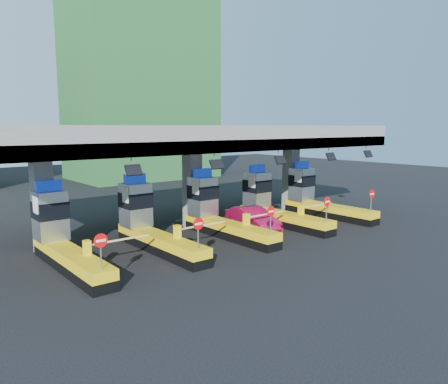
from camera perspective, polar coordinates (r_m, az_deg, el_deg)
ground at (r=28.37m, az=-0.60°, el=-5.60°), size 120.00×120.00×0.00m
toll_canopy at (r=29.82m, az=-4.08°, el=6.98°), size 28.00×12.09×7.00m
toll_lane_far_left at (r=23.59m, az=-20.50°, el=-5.58°), size 4.43×8.00×4.16m
toll_lane_left at (r=25.56m, az=-9.81°, el=-4.10°), size 4.43×8.00×4.16m
toll_lane_center at (r=28.28m, az=-0.95°, el=-2.75°), size 4.43×8.00×4.16m
toll_lane_right at (r=31.56m, az=6.20°, el=-1.61°), size 4.43×8.00×4.16m
toll_lane_far_right at (r=35.25m, az=11.93°, el=-0.68°), size 4.43×8.00×4.16m
bg_building_scaffold at (r=61.34m, az=-10.89°, el=15.02°), size 18.00×12.00×28.00m
red_car at (r=29.41m, az=3.74°, el=-3.54°), size 2.48×4.99×1.57m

